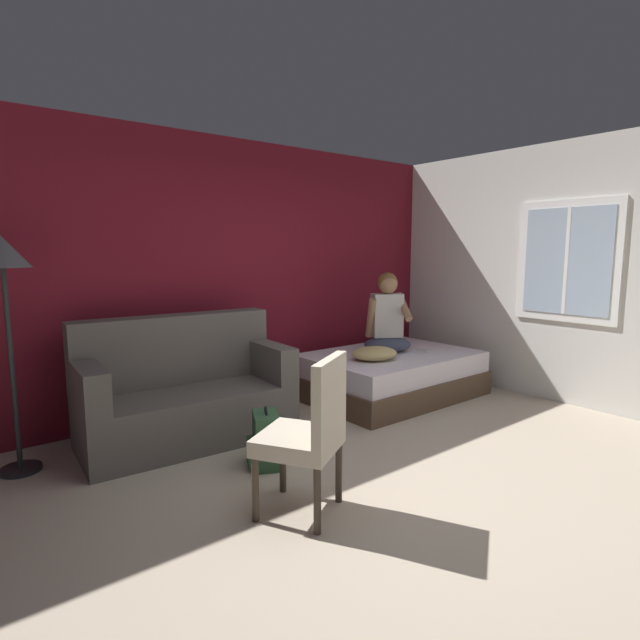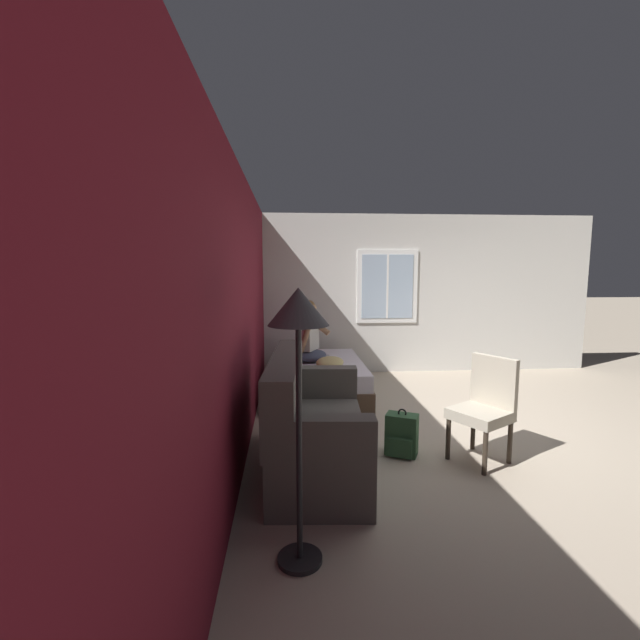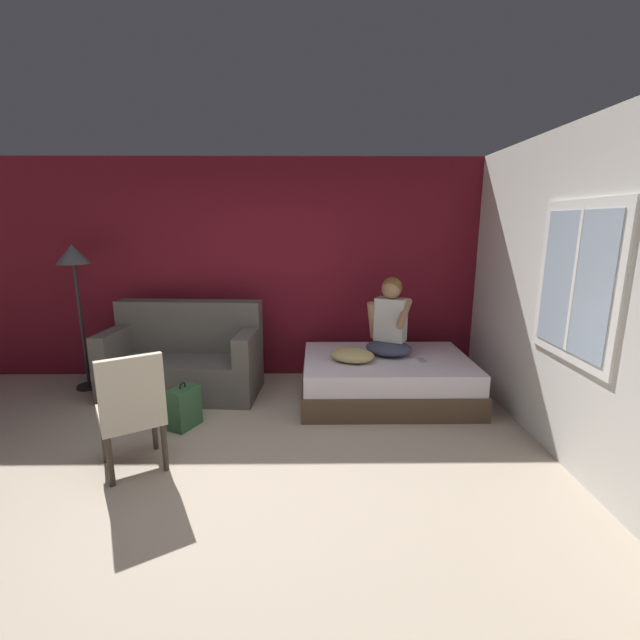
% 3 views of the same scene
% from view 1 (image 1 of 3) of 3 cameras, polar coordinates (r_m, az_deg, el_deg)
% --- Properties ---
extents(ground_plane, '(40.00, 40.00, 0.00)m').
position_cam_1_polar(ground_plane, '(3.53, 10.75, -19.07)').
color(ground_plane, tan).
extents(wall_back_accent, '(10.52, 0.16, 2.70)m').
position_cam_1_polar(wall_back_accent, '(5.20, -10.96, 5.11)').
color(wall_back_accent, maroon).
rests_on(wall_back_accent, ground).
extents(wall_side_with_window, '(0.19, 6.40, 2.70)m').
position_cam_1_polar(wall_side_with_window, '(5.64, 30.35, 4.40)').
color(wall_side_with_window, silver).
rests_on(wall_side_with_window, ground).
extents(bed, '(1.86, 1.30, 0.48)m').
position_cam_1_polar(bed, '(5.58, 8.09, -6.21)').
color(bed, '#4C3828').
rests_on(bed, ground).
extents(couch, '(1.75, 0.93, 1.04)m').
position_cam_1_polar(couch, '(4.43, -15.22, -8.09)').
color(couch, '#514C47').
rests_on(couch, ground).
extents(side_chair, '(0.63, 0.63, 0.98)m').
position_cam_1_polar(side_chair, '(3.06, -1.24, -12.42)').
color(side_chair, '#382D23').
rests_on(side_chair, ground).
extents(person_seated, '(0.66, 0.63, 0.88)m').
position_cam_1_polar(person_seated, '(5.57, 7.68, 0.06)').
color(person_seated, '#383D51').
rests_on(person_seated, bed).
extents(backpack, '(0.32, 0.35, 0.46)m').
position_cam_1_polar(backpack, '(3.84, -6.31, -13.55)').
color(backpack, '#2D5133').
rests_on(backpack, ground).
extents(throw_pillow, '(0.58, 0.50, 0.14)m').
position_cam_1_polar(throw_pillow, '(5.14, 6.24, -3.82)').
color(throw_pillow, tan).
rests_on(throw_pillow, bed).
extents(cell_phone, '(0.10, 0.16, 0.01)m').
position_cam_1_polar(cell_phone, '(5.71, 11.58, -3.41)').
color(cell_phone, '#B7B7BC').
rests_on(cell_phone, bed).
extents(floor_lamp, '(0.36, 0.36, 1.70)m').
position_cam_1_polar(floor_lamp, '(4.08, -32.43, 4.37)').
color(floor_lamp, black).
rests_on(floor_lamp, ground).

